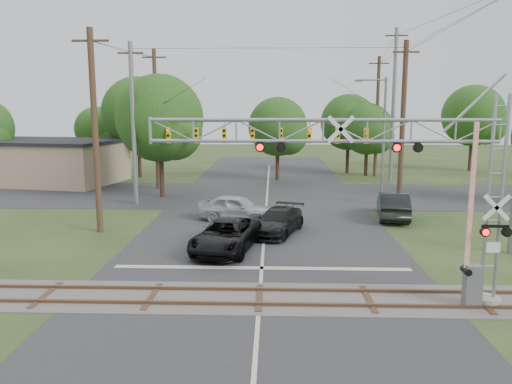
{
  "coord_description": "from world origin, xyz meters",
  "views": [
    {
      "loc": [
        0.47,
        -15.46,
        6.97
      ],
      "look_at": [
        -0.32,
        7.5,
        3.06
      ],
      "focal_mm": 35.0,
      "sensor_mm": 36.0,
      "label": 1
    }
  ],
  "objects_px": {
    "sedan_silver": "(237,208)",
    "streetlight": "(382,130)",
    "traffic_signal_span": "(279,127)",
    "pickup_black": "(226,236)",
    "car_dark": "(278,221)",
    "crossing_gantry": "(391,175)",
    "commercial_building": "(28,161)"
  },
  "relations": [
    {
      "from": "sedan_silver",
      "to": "commercial_building",
      "type": "distance_m",
      "value": 26.22
    },
    {
      "from": "crossing_gantry",
      "to": "pickup_black",
      "type": "xyz_separation_m",
      "value": [
        -6.32,
        6.56,
        -3.9
      ]
    },
    {
      "from": "streetlight",
      "to": "sedan_silver",
      "type": "bearing_deg",
      "value": -138.51
    },
    {
      "from": "sedan_silver",
      "to": "streetlight",
      "type": "distance_m",
      "value": 14.97
    },
    {
      "from": "car_dark",
      "to": "commercial_building",
      "type": "relative_size",
      "value": 0.26
    },
    {
      "from": "pickup_black",
      "to": "crossing_gantry",
      "type": "bearing_deg",
      "value": -34.64
    },
    {
      "from": "crossing_gantry",
      "to": "car_dark",
      "type": "bearing_deg",
      "value": 110.53
    },
    {
      "from": "car_dark",
      "to": "sedan_silver",
      "type": "relative_size",
      "value": 1.02
    },
    {
      "from": "pickup_black",
      "to": "commercial_building",
      "type": "relative_size",
      "value": 0.3
    },
    {
      "from": "sedan_silver",
      "to": "commercial_building",
      "type": "xyz_separation_m",
      "value": [
        -20.89,
        15.8,
        1.19
      ]
    },
    {
      "from": "sedan_silver",
      "to": "crossing_gantry",
      "type": "bearing_deg",
      "value": -139.37
    },
    {
      "from": "crossing_gantry",
      "to": "sedan_silver",
      "type": "bearing_deg",
      "value": 115.53
    },
    {
      "from": "pickup_black",
      "to": "car_dark",
      "type": "distance_m",
      "value": 4.3
    },
    {
      "from": "crossing_gantry",
      "to": "streetlight",
      "type": "xyz_separation_m",
      "value": [
        4.47,
        22.59,
        0.51
      ]
    },
    {
      "from": "traffic_signal_span",
      "to": "car_dark",
      "type": "xyz_separation_m",
      "value": [
        -0.1,
        -8.34,
        -4.87
      ]
    },
    {
      "from": "crossing_gantry",
      "to": "traffic_signal_span",
      "type": "xyz_separation_m",
      "value": [
        -3.65,
        18.36,
        0.91
      ]
    },
    {
      "from": "crossing_gantry",
      "to": "streetlight",
      "type": "bearing_deg",
      "value": 78.81
    },
    {
      "from": "car_dark",
      "to": "streetlight",
      "type": "relative_size",
      "value": 0.53
    },
    {
      "from": "car_dark",
      "to": "sedan_silver",
      "type": "distance_m",
      "value": 3.98
    },
    {
      "from": "traffic_signal_span",
      "to": "pickup_black",
      "type": "xyz_separation_m",
      "value": [
        -2.66,
        -11.8,
        -4.81
      ]
    },
    {
      "from": "sedan_silver",
      "to": "commercial_building",
      "type": "bearing_deg",
      "value": 67.99
    },
    {
      "from": "traffic_signal_span",
      "to": "streetlight",
      "type": "distance_m",
      "value": 9.17
    },
    {
      "from": "traffic_signal_span",
      "to": "car_dark",
      "type": "height_order",
      "value": "traffic_signal_span"
    },
    {
      "from": "crossing_gantry",
      "to": "sedan_silver",
      "type": "relative_size",
      "value": 2.59
    },
    {
      "from": "traffic_signal_span",
      "to": "commercial_building",
      "type": "relative_size",
      "value": 1.05
    },
    {
      "from": "commercial_building",
      "to": "pickup_black",
      "type": "bearing_deg",
      "value": -36.45
    },
    {
      "from": "car_dark",
      "to": "sedan_silver",
      "type": "height_order",
      "value": "sedan_silver"
    },
    {
      "from": "commercial_building",
      "to": "car_dark",
      "type": "bearing_deg",
      "value": -28.36
    },
    {
      "from": "traffic_signal_span",
      "to": "pickup_black",
      "type": "bearing_deg",
      "value": -102.72
    },
    {
      "from": "crossing_gantry",
      "to": "sedan_silver",
      "type": "distance_m",
      "value": 15.02
    },
    {
      "from": "crossing_gantry",
      "to": "car_dark",
      "type": "distance_m",
      "value": 11.41
    },
    {
      "from": "crossing_gantry",
      "to": "traffic_signal_span",
      "type": "relative_size",
      "value": 0.64
    }
  ]
}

